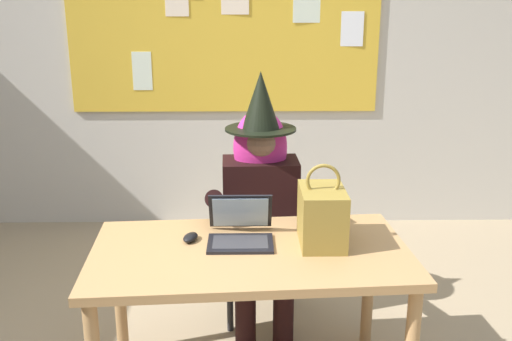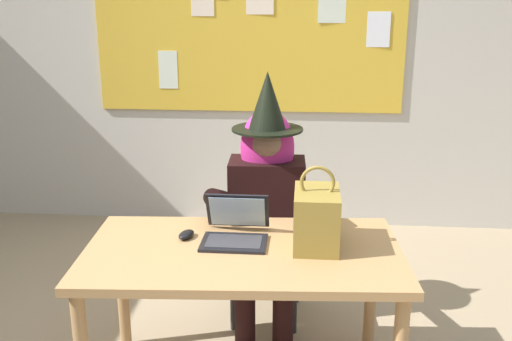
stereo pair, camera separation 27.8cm
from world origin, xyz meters
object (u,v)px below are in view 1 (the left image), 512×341
Objects in this scene: handbag at (322,215)px; person_costumed at (261,193)px; chair_at_desk at (260,233)px; desk_main at (250,267)px; computer_mouse at (190,237)px; laptop at (240,231)px.

person_costumed is at bearing 115.08° from handbag.
handbag is (0.26, -0.68, 0.37)m from chair_at_desk.
person_costumed is (0.06, 0.63, 0.14)m from desk_main.
handbag reaches higher than desk_main.
person_costumed reaches higher than chair_at_desk.
handbag reaches higher than computer_mouse.
desk_main is 14.15× the size of computer_mouse.
desk_main is at bearing -168.43° from handbag.
chair_at_desk is (0.06, 0.75, -0.15)m from desk_main.
chair_at_desk is at bearing 78.82° from computer_mouse.
person_costumed is at bearing 73.67° from computer_mouse.
chair_at_desk is 0.71m from laptop.
laptop reaches higher than chair_at_desk.
laptop is at bearing 113.52° from desk_main.
person_costumed reaches higher than laptop.
desk_main is 0.31m from computer_mouse.
laptop is (-0.11, -0.65, 0.28)m from chair_at_desk.
laptop is 0.81× the size of handbag.
computer_mouse is (-0.34, -0.53, -0.03)m from person_costumed.
computer_mouse is (-0.23, -0.01, -0.03)m from laptop.
laptop is at bearing -13.78° from person_costumed.
handbag is (0.26, -0.56, 0.08)m from person_costumed.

